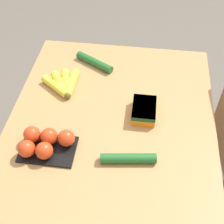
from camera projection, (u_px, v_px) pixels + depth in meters
ground_plane at (112, 197)px, 1.98m from camera, size 12.00×12.00×0.00m
dining_table at (112, 132)px, 1.50m from camera, size 1.10×0.93×0.76m
banana_bunch at (64, 84)px, 1.54m from camera, size 0.20×0.18×0.04m
tomato_pack at (44, 143)px, 1.27m from camera, size 0.16×0.23×0.08m
carrot_bag at (144, 110)px, 1.40m from camera, size 0.15×0.11×0.05m
cucumber_near at (94, 62)px, 1.66m from camera, size 0.15×0.21×0.04m
cucumber_far at (128, 158)px, 1.24m from camera, size 0.07×0.23×0.04m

